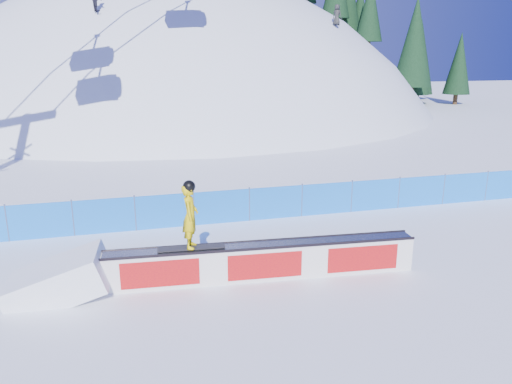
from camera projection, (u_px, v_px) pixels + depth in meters
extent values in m
plane|color=white|center=(322.00, 268.00, 14.14)|extent=(160.00, 160.00, 0.00)
sphere|color=white|center=(180.00, 265.00, 58.09)|extent=(64.00, 64.00, 64.00)
cylinder|color=#362415|center=(311.00, 7.00, 54.21)|extent=(0.50, 0.50, 1.40)
cylinder|color=#362415|center=(328.00, 15.00, 53.59)|extent=(0.50, 0.50, 1.40)
cylinder|color=#362415|center=(312.00, 11.00, 55.42)|extent=(0.50, 0.50, 1.40)
cylinder|color=#362415|center=(322.00, 26.00, 58.21)|extent=(0.50, 0.50, 1.40)
cylinder|color=#362415|center=(379.00, 54.00, 53.58)|extent=(0.50, 0.50, 1.40)
cone|color=black|center=(382.00, 3.00, 52.17)|extent=(4.06, 4.06, 9.23)
cylinder|color=#362415|center=(364.00, 62.00, 59.47)|extent=(0.50, 0.50, 1.40)
cone|color=black|center=(366.00, 23.00, 58.26)|extent=(3.42, 3.42, 7.77)
cylinder|color=#362415|center=(401.00, 87.00, 55.83)|extent=(0.50, 0.50, 1.40)
cone|color=black|center=(405.00, 44.00, 54.57)|extent=(3.55, 3.55, 8.07)
cylinder|color=#362415|center=(404.00, 84.00, 53.88)|extent=(0.50, 0.50, 1.40)
cone|color=black|center=(408.00, 37.00, 52.57)|extent=(3.72, 3.72, 8.46)
cylinder|color=#362415|center=(439.00, 102.00, 54.90)|extent=(0.50, 0.50, 1.40)
cone|color=black|center=(444.00, 52.00, 53.46)|extent=(4.14, 4.14, 9.42)
cylinder|color=#362415|center=(414.00, 99.00, 58.58)|extent=(0.50, 0.50, 1.40)
cone|color=black|center=(417.00, 63.00, 57.47)|extent=(3.07, 3.07, 6.99)
cylinder|color=#362415|center=(433.00, 98.00, 59.95)|extent=(0.50, 0.50, 1.40)
cone|color=black|center=(436.00, 58.00, 58.71)|extent=(3.49, 3.49, 7.92)
cylinder|color=#362415|center=(452.00, 97.00, 60.31)|extent=(0.50, 0.50, 1.40)
cone|color=black|center=(456.00, 58.00, 59.05)|extent=(3.56, 3.56, 8.10)
cube|color=blue|center=(276.00, 203.00, 18.16)|extent=(22.00, 0.03, 1.20)
cylinder|color=#435078|center=(7.00, 222.00, 15.93)|extent=(0.05, 0.05, 1.30)
cylinder|color=#435078|center=(73.00, 217.00, 16.42)|extent=(0.05, 0.05, 1.30)
cylinder|color=#435078|center=(135.00, 212.00, 16.91)|extent=(0.05, 0.05, 1.30)
cylinder|color=#435078|center=(194.00, 208.00, 17.41)|extent=(0.05, 0.05, 1.30)
cylinder|color=#435078|center=(249.00, 203.00, 17.90)|extent=(0.05, 0.05, 1.30)
cylinder|color=#435078|center=(302.00, 199.00, 18.39)|extent=(0.05, 0.05, 1.30)
cylinder|color=#435078|center=(352.00, 196.00, 18.89)|extent=(0.05, 0.05, 1.30)
cylinder|color=#435078|center=(399.00, 192.00, 19.38)|extent=(0.05, 0.05, 1.30)
cylinder|color=#435078|center=(444.00, 188.00, 19.87)|extent=(0.05, 0.05, 1.30)
cylinder|color=#435078|center=(486.00, 185.00, 20.37)|extent=(0.05, 0.05, 1.30)
cube|color=white|center=(263.00, 262.00, 13.36)|extent=(8.37, 1.17, 0.94)
cube|color=gray|center=(263.00, 245.00, 13.23)|extent=(8.29, 1.19, 0.04)
cube|color=black|center=(265.00, 248.00, 12.96)|extent=(8.34, 0.69, 0.06)
cube|color=black|center=(261.00, 241.00, 13.49)|extent=(8.34, 0.69, 0.06)
cube|color=red|center=(265.00, 266.00, 13.11)|extent=(7.92, 0.64, 0.71)
cube|color=red|center=(261.00, 258.00, 13.62)|extent=(7.92, 0.64, 0.71)
cube|color=black|center=(191.00, 248.00, 12.89)|extent=(1.75, 0.45, 0.03)
imported|color=yellow|center=(190.00, 216.00, 12.65)|extent=(0.54, 0.70, 1.68)
sphere|color=black|center=(189.00, 186.00, 12.44)|extent=(0.31, 0.31, 0.31)
imported|color=#262626|center=(337.00, 15.00, 40.88)|extent=(0.89, 0.96, 1.65)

